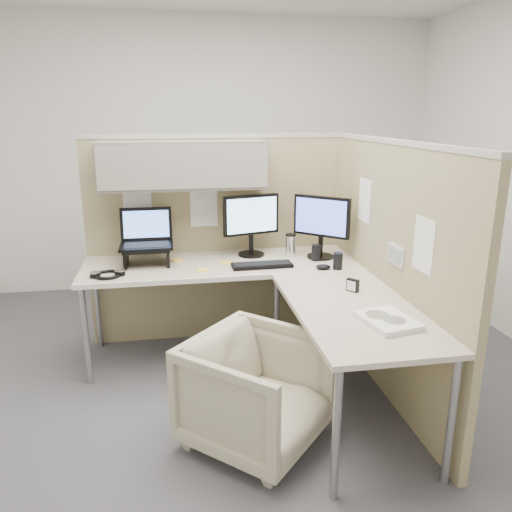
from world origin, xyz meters
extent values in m
plane|color=#444349|center=(0.00, 0.00, 0.00)|extent=(4.50, 4.50, 0.00)
cube|color=tan|center=(-0.10, 0.90, 0.80)|extent=(2.00, 0.05, 1.60)
cube|color=#A8A399|center=(-0.10, 0.90, 1.61)|extent=(2.00, 0.06, 0.03)
cube|color=slate|center=(-0.35, 0.75, 1.42)|extent=(1.20, 0.34, 0.34)
cube|color=gray|center=(-0.35, 0.57, 1.42)|extent=(1.18, 0.01, 0.30)
plane|color=white|center=(-0.70, 0.87, 1.15)|extent=(0.26, 0.00, 0.26)
plane|color=white|center=(-0.20, 0.87, 1.08)|extent=(0.26, 0.00, 0.26)
cube|color=tan|center=(0.90, -0.10, 0.80)|extent=(0.05, 2.00, 1.60)
cube|color=#A8A399|center=(0.90, -0.10, 1.61)|extent=(0.06, 2.00, 0.03)
cube|color=#A8A399|center=(0.90, 0.90, 0.80)|extent=(0.06, 0.06, 1.60)
cube|color=silver|center=(0.87, -0.25, 0.96)|extent=(0.02, 0.20, 0.12)
cube|color=gray|center=(0.86, -0.25, 0.96)|extent=(0.00, 0.16, 0.09)
plane|color=white|center=(0.87, 0.30, 1.20)|extent=(0.00, 0.26, 0.26)
plane|color=white|center=(0.87, -0.55, 1.10)|extent=(0.00, 0.26, 0.26)
cube|color=beige|center=(-0.10, 0.54, 0.71)|extent=(2.00, 0.68, 0.03)
cube|color=beige|center=(0.54, -0.45, 0.71)|extent=(0.68, 1.30, 0.03)
cube|color=white|center=(-0.10, 0.20, 0.71)|extent=(2.00, 0.02, 0.03)
cylinder|color=gray|center=(-1.05, 0.25, 0.35)|extent=(0.04, 0.04, 0.70)
cylinder|color=gray|center=(-1.05, 0.83, 0.35)|extent=(0.04, 0.04, 0.70)
cylinder|color=gray|center=(0.25, -1.05, 0.35)|extent=(0.04, 0.04, 0.70)
cylinder|color=gray|center=(0.83, -1.05, 0.35)|extent=(0.04, 0.04, 0.70)
cylinder|color=gray|center=(0.25, 0.25, 0.35)|extent=(0.04, 0.04, 0.70)
imported|color=#BFBB98|center=(-0.04, -0.56, 0.34)|extent=(0.91, 0.91, 0.69)
cylinder|color=black|center=(0.14, 0.69, 0.74)|extent=(0.20, 0.20, 0.02)
cylinder|color=black|center=(0.14, 0.69, 0.82)|extent=(0.04, 0.04, 0.15)
cube|color=black|center=(0.14, 0.69, 1.05)|extent=(0.43, 0.14, 0.30)
cube|color=#87C1EA|center=(0.14, 0.67, 1.05)|extent=(0.39, 0.10, 0.26)
cylinder|color=black|center=(0.64, 0.54, 0.74)|extent=(0.20, 0.20, 0.02)
cylinder|color=black|center=(0.64, 0.54, 0.82)|extent=(0.04, 0.04, 0.15)
cube|color=black|center=(0.64, 0.54, 1.05)|extent=(0.35, 0.32, 0.30)
cube|color=#586BF1|center=(0.63, 0.52, 1.05)|extent=(0.30, 0.27, 0.26)
cube|color=black|center=(-0.64, 0.57, 0.85)|extent=(0.33, 0.26, 0.02)
cube|color=black|center=(-0.78, 0.57, 0.80)|extent=(0.02, 0.24, 0.13)
cube|color=black|center=(-0.49, 0.57, 0.80)|extent=(0.02, 0.24, 0.13)
cube|color=black|center=(-0.64, 0.57, 0.87)|extent=(0.37, 0.26, 0.02)
cube|color=black|center=(-0.64, 0.73, 1.00)|extent=(0.37, 0.06, 0.24)
cube|color=#598CF2|center=(-0.64, 0.72, 1.00)|extent=(0.33, 0.04, 0.19)
cube|color=black|center=(0.17, 0.38, 0.74)|extent=(0.43, 0.15, 0.02)
ellipsoid|color=black|center=(0.58, 0.25, 0.75)|extent=(0.11, 0.09, 0.04)
cylinder|color=silver|center=(0.43, 0.61, 0.81)|extent=(0.08, 0.08, 0.16)
cylinder|color=black|center=(0.43, 0.61, 0.90)|extent=(0.08, 0.08, 0.01)
cylinder|color=black|center=(0.68, 0.23, 0.79)|extent=(0.07, 0.07, 0.12)
cylinder|color=black|center=(0.59, 0.47, 0.79)|extent=(0.07, 0.07, 0.12)
cube|color=yellow|center=(-0.42, 0.63, 0.73)|extent=(0.10, 0.10, 0.01)
cube|color=yellow|center=(-0.26, 0.36, 0.73)|extent=(0.10, 0.10, 0.01)
cube|color=yellow|center=(-0.07, 0.51, 0.73)|extent=(0.08, 0.08, 0.01)
torus|color=black|center=(-0.89, 0.34, 0.74)|extent=(0.20, 0.20, 0.02)
cylinder|color=black|center=(-0.97, 0.34, 0.75)|extent=(0.07, 0.07, 0.03)
cylinder|color=black|center=(-0.81, 0.35, 0.75)|extent=(0.07, 0.07, 0.03)
cube|color=white|center=(0.63, -0.71, 0.74)|extent=(0.29, 0.35, 0.03)
cylinder|color=silver|center=(0.65, -0.74, 0.76)|extent=(0.12, 0.12, 0.00)
cylinder|color=silver|center=(0.59, -0.66, 0.76)|extent=(0.12, 0.12, 0.00)
cube|color=black|center=(0.62, -0.21, 0.77)|extent=(0.07, 0.08, 0.08)
cube|color=white|center=(0.61, -0.22, 0.77)|extent=(0.04, 0.05, 0.06)
camera|label=1|loc=(-0.46, -2.94, 1.78)|focal=35.00mm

